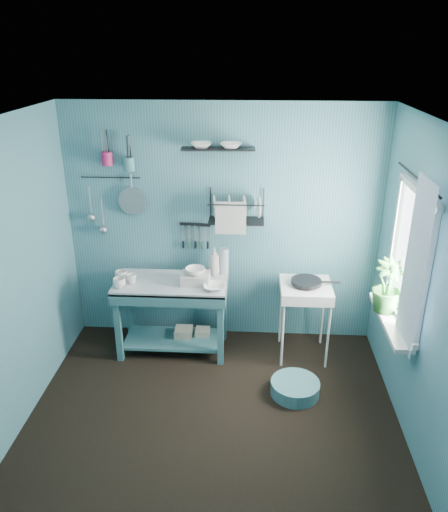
# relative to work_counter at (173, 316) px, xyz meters

# --- Properties ---
(floor) EXTENTS (3.20, 3.20, 0.00)m
(floor) POSITION_rel_work_counter_xyz_m (0.50, -1.12, -0.40)
(floor) COLOR black
(floor) RESTS_ON ground
(ceiling) EXTENTS (3.20, 3.20, 0.00)m
(ceiling) POSITION_rel_work_counter_xyz_m (0.50, -1.12, 2.10)
(ceiling) COLOR silver
(ceiling) RESTS_ON ground
(wall_back) EXTENTS (3.20, 0.00, 3.20)m
(wall_back) POSITION_rel_work_counter_xyz_m (0.50, 0.38, 0.85)
(wall_back) COLOR #3D717E
(wall_back) RESTS_ON ground
(wall_front) EXTENTS (3.20, 0.00, 3.20)m
(wall_front) POSITION_rel_work_counter_xyz_m (0.50, -2.62, 0.85)
(wall_front) COLOR #3D717E
(wall_front) RESTS_ON ground
(wall_left) EXTENTS (0.00, 3.00, 3.00)m
(wall_left) POSITION_rel_work_counter_xyz_m (-1.10, -1.12, 0.85)
(wall_left) COLOR #3D717E
(wall_left) RESTS_ON ground
(wall_right) EXTENTS (0.00, 3.00, 3.00)m
(wall_right) POSITION_rel_work_counter_xyz_m (2.10, -1.12, 0.85)
(wall_right) COLOR #3D717E
(wall_right) RESTS_ON ground
(work_counter) EXTENTS (1.19, 0.72, 0.80)m
(work_counter) POSITION_rel_work_counter_xyz_m (0.00, 0.00, 0.00)
(work_counter) COLOR #33656C
(work_counter) RESTS_ON floor
(mug_left) EXTENTS (0.12, 0.12, 0.10)m
(mug_left) POSITION_rel_work_counter_xyz_m (-0.48, -0.16, 0.45)
(mug_left) COLOR white
(mug_left) RESTS_ON work_counter
(mug_mid) EXTENTS (0.14, 0.14, 0.09)m
(mug_mid) POSITION_rel_work_counter_xyz_m (-0.38, -0.06, 0.44)
(mug_mid) COLOR white
(mug_mid) RESTS_ON work_counter
(mug_right) EXTENTS (0.17, 0.17, 0.10)m
(mug_right) POSITION_rel_work_counter_xyz_m (-0.50, 0.00, 0.45)
(mug_right) COLOR white
(mug_right) RESTS_ON work_counter
(wash_tub) EXTENTS (0.28, 0.22, 0.10)m
(wash_tub) POSITION_rel_work_counter_xyz_m (0.25, -0.02, 0.45)
(wash_tub) COLOR #BBB3AB
(wash_tub) RESTS_ON work_counter
(tub_bowl) EXTENTS (0.19, 0.19, 0.06)m
(tub_bowl) POSITION_rel_work_counter_xyz_m (0.25, -0.02, 0.53)
(tub_bowl) COLOR white
(tub_bowl) RESTS_ON wash_tub
(soap_bottle) EXTENTS (0.11, 0.12, 0.30)m
(soap_bottle) POSITION_rel_work_counter_xyz_m (0.42, 0.20, 0.55)
(soap_bottle) COLOR #BBB3AB
(soap_bottle) RESTS_ON work_counter
(water_bottle) EXTENTS (0.09, 0.09, 0.28)m
(water_bottle) POSITION_rel_work_counter_xyz_m (0.52, 0.22, 0.54)
(water_bottle) COLOR #A7B1BA
(water_bottle) RESTS_ON work_counter
(counter_bowl) EXTENTS (0.22, 0.22, 0.05)m
(counter_bowl) POSITION_rel_work_counter_xyz_m (0.45, -0.15, 0.42)
(counter_bowl) COLOR white
(counter_bowl) RESTS_ON work_counter
(hotplate_stand) EXTENTS (0.57, 0.57, 0.80)m
(hotplate_stand) POSITION_rel_work_counter_xyz_m (1.34, -0.01, 0.00)
(hotplate_stand) COLOR silver
(hotplate_stand) RESTS_ON floor
(frying_pan) EXTENTS (0.30, 0.30, 0.03)m
(frying_pan) POSITION_rel_work_counter_xyz_m (1.34, -0.01, 0.44)
(frying_pan) COLOR black
(frying_pan) RESTS_ON hotplate_stand
(knife_strip) EXTENTS (0.32, 0.05, 0.03)m
(knife_strip) POSITION_rel_work_counter_xyz_m (0.21, 0.35, 0.88)
(knife_strip) COLOR black
(knife_strip) RESTS_ON wall_back
(dish_rack) EXTENTS (0.57, 0.28, 0.32)m
(dish_rack) POSITION_rel_work_counter_xyz_m (0.64, 0.25, 1.11)
(dish_rack) COLOR black
(dish_rack) RESTS_ON wall_back
(upper_shelf) EXTENTS (0.71, 0.22, 0.01)m
(upper_shelf) POSITION_rel_work_counter_xyz_m (0.46, 0.28, 1.67)
(upper_shelf) COLOR black
(upper_shelf) RESTS_ON wall_back
(shelf_bowl_left) EXTENTS (0.22, 0.22, 0.05)m
(shelf_bowl_left) POSITION_rel_work_counter_xyz_m (0.30, 0.28, 1.70)
(shelf_bowl_left) COLOR white
(shelf_bowl_left) RESTS_ON upper_shelf
(shelf_bowl_right) EXTENTS (0.22, 0.22, 0.05)m
(shelf_bowl_right) POSITION_rel_work_counter_xyz_m (0.58, 0.28, 1.70)
(shelf_bowl_right) COLOR white
(shelf_bowl_right) RESTS_ON upper_shelf
(utensil_cup_magenta) EXTENTS (0.11, 0.11, 0.13)m
(utensil_cup_magenta) POSITION_rel_work_counter_xyz_m (-0.63, 0.30, 1.56)
(utensil_cup_magenta) COLOR #B32159
(utensil_cup_magenta) RESTS_ON wall_back
(utensil_cup_teal) EXTENTS (0.11, 0.11, 0.13)m
(utensil_cup_teal) POSITION_rel_work_counter_xyz_m (-0.42, 0.30, 1.51)
(utensil_cup_teal) COLOR #3C777C
(utensil_cup_teal) RESTS_ON wall_back
(colander) EXTENTS (0.28, 0.03, 0.28)m
(colander) POSITION_rel_work_counter_xyz_m (-0.42, 0.33, 1.13)
(colander) COLOR #989A9F
(colander) RESTS_ON wall_back
(ladle_outer) EXTENTS (0.01, 0.01, 0.30)m
(ladle_outer) POSITION_rel_work_counter_xyz_m (-0.86, 0.34, 1.11)
(ladle_outer) COLOR #989A9F
(ladle_outer) RESTS_ON wall_back
(ladle_inner) EXTENTS (0.01, 0.01, 0.30)m
(ladle_inner) POSITION_rel_work_counter_xyz_m (-0.74, 0.34, 0.98)
(ladle_inner) COLOR #989A9F
(ladle_inner) RESTS_ON wall_back
(hook_rail) EXTENTS (0.60, 0.01, 0.01)m
(hook_rail) POSITION_rel_work_counter_xyz_m (-0.62, 0.35, 1.36)
(hook_rail) COLOR black
(hook_rail) RESTS_ON wall_back
(window_glass) EXTENTS (0.00, 1.10, 1.10)m
(window_glass) POSITION_rel_work_counter_xyz_m (2.08, -0.67, 1.00)
(window_glass) COLOR white
(window_glass) RESTS_ON wall_right
(windowsill) EXTENTS (0.16, 0.95, 0.04)m
(windowsill) POSITION_rel_work_counter_xyz_m (2.00, -0.67, 0.41)
(windowsill) COLOR silver
(windowsill) RESTS_ON wall_right
(curtain) EXTENTS (0.00, 1.35, 1.35)m
(curtain) POSITION_rel_work_counter_xyz_m (2.02, -0.97, 1.05)
(curtain) COLOR silver
(curtain) RESTS_ON wall_right
(curtain_rod) EXTENTS (0.02, 1.05, 0.02)m
(curtain_rod) POSITION_rel_work_counter_xyz_m (2.04, -0.67, 1.65)
(curtain_rod) COLOR black
(curtain_rod) RESTS_ON wall_right
(potted_plant) EXTENTS (0.33, 0.33, 0.48)m
(potted_plant) POSITION_rel_work_counter_xyz_m (1.97, -0.53, 0.67)
(potted_plant) COLOR #276327
(potted_plant) RESTS_ON windowsill
(storage_tin_large) EXTENTS (0.18, 0.18, 0.22)m
(storage_tin_large) POSITION_rel_work_counter_xyz_m (0.10, 0.05, -0.29)
(storage_tin_large) COLOR gray
(storage_tin_large) RESTS_ON floor
(storage_tin_small) EXTENTS (0.15, 0.15, 0.20)m
(storage_tin_small) POSITION_rel_work_counter_xyz_m (0.30, 0.08, -0.30)
(storage_tin_small) COLOR gray
(storage_tin_small) RESTS_ON floor
(floor_basin) EXTENTS (0.45, 0.45, 0.13)m
(floor_basin) POSITION_rel_work_counter_xyz_m (1.23, -0.66, -0.33)
(floor_basin) COLOR teal
(floor_basin) RESTS_ON floor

